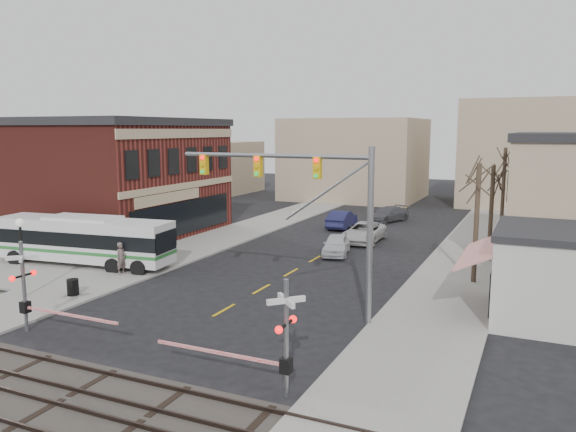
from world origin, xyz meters
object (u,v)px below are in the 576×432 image
(traffic_signal_mast, at_px, (313,196))
(transit_bus, at_px, (84,239))
(rr_crossing_west, at_px, (31,289))
(street_lamp, at_px, (21,241))
(car_a, at_px, (336,245))
(trash_bin, at_px, (73,287))
(car_d, at_px, (388,214))
(car_b, at_px, (342,219))
(car_c, at_px, (364,232))
(rr_crossing_east, at_px, (274,338))
(pedestrian_near, at_px, (121,258))
(pedestrian_far, at_px, (151,249))

(traffic_signal_mast, bearing_deg, transit_bus, 169.46)
(traffic_signal_mast, xyz_separation_m, rr_crossing_west, (-10.20, -6.94, -3.75))
(street_lamp, height_order, car_a, street_lamp)
(trash_bin, bearing_deg, car_d, 73.97)
(car_a, bearing_deg, car_b, 93.81)
(traffic_signal_mast, relative_size, car_a, 2.30)
(car_c, bearing_deg, rr_crossing_east, -80.96)
(rr_crossing_west, height_order, car_c, rr_crossing_west)
(street_lamp, bearing_deg, car_b, 73.28)
(car_d, distance_m, pedestrian_near, 28.06)
(pedestrian_far, bearing_deg, transit_bus, 162.06)
(rr_crossing_east, distance_m, pedestrian_near, 17.95)
(transit_bus, relative_size, car_a, 2.87)
(trash_bin, height_order, car_b, car_b)
(pedestrian_far, bearing_deg, traffic_signal_mast, -73.89)
(rr_crossing_east, height_order, car_c, rr_crossing_east)
(pedestrian_near, bearing_deg, pedestrian_far, 14.45)
(car_a, height_order, car_b, car_b)
(car_c, xyz_separation_m, pedestrian_near, (-10.20, -16.03, 0.34))
(pedestrian_near, bearing_deg, car_b, -10.92)
(car_a, height_order, pedestrian_far, pedestrian_far)
(rr_crossing_west, xyz_separation_m, pedestrian_near, (-2.96, 9.05, -0.88))
(street_lamp, bearing_deg, car_a, 55.74)
(street_lamp, relative_size, trash_bin, 4.83)
(car_b, bearing_deg, car_a, 104.27)
(rr_crossing_west, distance_m, car_c, 26.13)
(trash_bin, xyz_separation_m, car_c, (9.64, 20.45, 0.21))
(transit_bus, distance_m, rr_crossing_west, 12.24)
(traffic_signal_mast, bearing_deg, street_lamp, -166.36)
(rr_crossing_east, relative_size, car_b, 1.18)
(street_lamp, relative_size, pedestrian_near, 2.11)
(pedestrian_near, bearing_deg, street_lamp, 171.42)
(traffic_signal_mast, xyz_separation_m, car_d, (-3.73, 28.53, -5.02))
(traffic_signal_mast, distance_m, car_c, 19.03)
(street_lamp, distance_m, car_c, 24.76)
(rr_crossing_east, distance_m, car_a, 21.42)
(rr_crossing_west, height_order, rr_crossing_east, same)
(traffic_signal_mast, bearing_deg, trash_bin, -169.60)
(car_a, distance_m, car_c, 5.22)
(rr_crossing_east, distance_m, street_lamp, 17.02)
(car_d, bearing_deg, car_a, -65.80)
(traffic_signal_mast, xyz_separation_m, street_lamp, (-14.66, -3.56, -2.65))
(rr_crossing_west, xyz_separation_m, trash_bin, (-2.40, 4.63, -1.42))
(rr_crossing_west, distance_m, car_d, 36.08)
(car_d, distance_m, pedestrian_far, 25.09)
(rr_crossing_west, bearing_deg, car_d, 79.68)
(transit_bus, distance_m, pedestrian_far, 4.20)
(traffic_signal_mast, height_order, trash_bin, traffic_signal_mast)
(pedestrian_near, bearing_deg, traffic_signal_mast, -92.80)
(car_a, height_order, car_d, car_a)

